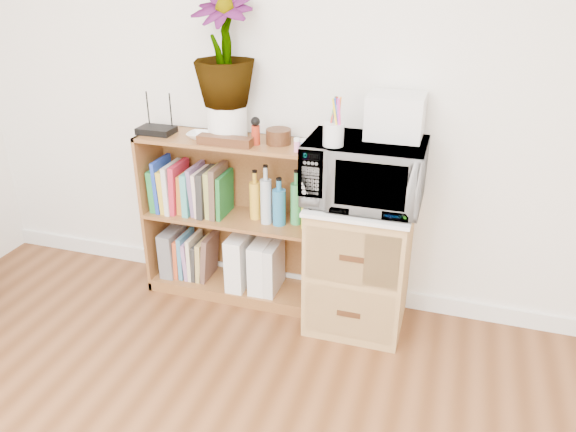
% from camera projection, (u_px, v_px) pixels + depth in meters
% --- Properties ---
extents(skirting_board, '(4.00, 0.02, 0.10)m').
position_uv_depth(skirting_board, '(297.00, 281.00, 3.38)').
color(skirting_board, white).
rests_on(skirting_board, ground).
extents(bookshelf, '(1.00, 0.30, 0.95)m').
position_uv_depth(bookshelf, '(232.00, 220.00, 3.18)').
color(bookshelf, brown).
rests_on(bookshelf, ground).
extents(wicker_unit, '(0.50, 0.45, 0.70)m').
position_uv_depth(wicker_unit, '(359.00, 265.00, 2.96)').
color(wicker_unit, '#9E7542').
rests_on(wicker_unit, ground).
extents(microwave, '(0.57, 0.39, 0.32)m').
position_uv_depth(microwave, '(364.00, 172.00, 2.73)').
color(microwave, white).
rests_on(microwave, wicker_unit).
extents(pen_cup, '(0.10, 0.10, 0.11)m').
position_uv_depth(pen_cup, '(333.00, 134.00, 2.58)').
color(pen_cup, silver).
rests_on(pen_cup, microwave).
extents(small_appliance, '(0.27, 0.22, 0.21)m').
position_uv_depth(small_appliance, '(395.00, 116.00, 2.67)').
color(small_appliance, white).
rests_on(small_appliance, microwave).
extents(router, '(0.19, 0.13, 0.04)m').
position_uv_depth(router, '(156.00, 130.00, 3.06)').
color(router, black).
rests_on(router, bookshelf).
extents(white_bowl, '(0.13, 0.13, 0.03)m').
position_uv_depth(white_bowl, '(200.00, 135.00, 2.98)').
color(white_bowl, white).
rests_on(white_bowl, bookshelf).
extents(plant_pot, '(0.21, 0.21, 0.18)m').
position_uv_depth(plant_pot, '(227.00, 122.00, 2.96)').
color(plant_pot, white).
rests_on(plant_pot, bookshelf).
extents(potted_plant, '(0.32, 0.32, 0.57)m').
position_uv_depth(potted_plant, '(224.00, 49.00, 2.80)').
color(potted_plant, '#3A6E2C').
rests_on(potted_plant, plant_pot).
extents(trinket_box, '(0.29, 0.07, 0.05)m').
position_uv_depth(trinket_box, '(225.00, 141.00, 2.87)').
color(trinket_box, '#3D2410').
rests_on(trinket_box, bookshelf).
extents(kokeshi_doll, '(0.04, 0.04, 0.10)m').
position_uv_depth(kokeshi_doll, '(256.00, 135.00, 2.87)').
color(kokeshi_doll, maroon).
rests_on(kokeshi_doll, bookshelf).
extents(wooden_bowl, '(0.13, 0.13, 0.08)m').
position_uv_depth(wooden_bowl, '(279.00, 136.00, 2.89)').
color(wooden_bowl, '#341B0E').
rests_on(wooden_bowl, bookshelf).
extents(paint_jars, '(0.11, 0.04, 0.05)m').
position_uv_depth(paint_jars, '(303.00, 147.00, 2.77)').
color(paint_jars, pink).
rests_on(paint_jars, bookshelf).
extents(file_box, '(0.08, 0.22, 0.28)m').
position_uv_depth(file_box, '(173.00, 251.00, 3.40)').
color(file_box, slate).
rests_on(file_box, bookshelf).
extents(magazine_holder_left, '(0.10, 0.26, 0.32)m').
position_uv_depth(magazine_holder_left, '(240.00, 259.00, 3.26)').
color(magazine_holder_left, white).
rests_on(magazine_holder_left, bookshelf).
extents(magazine_holder_mid, '(0.10, 0.24, 0.30)m').
position_uv_depth(magazine_holder_mid, '(262.00, 264.00, 3.23)').
color(magazine_holder_mid, white).
rests_on(magazine_holder_mid, bookshelf).
extents(magazine_holder_right, '(0.09, 0.24, 0.30)m').
position_uv_depth(magazine_holder_right, '(271.00, 266.00, 3.21)').
color(magazine_holder_right, silver).
rests_on(magazine_holder_right, bookshelf).
extents(cookbooks, '(0.44, 0.20, 0.30)m').
position_uv_depth(cookbooks, '(191.00, 189.00, 3.18)').
color(cookbooks, '#207937').
rests_on(cookbooks, bookshelf).
extents(liquor_bottles, '(0.45, 0.07, 0.32)m').
position_uv_depth(liquor_bottles, '(288.00, 199.00, 3.01)').
color(liquor_bottles, gold).
rests_on(liquor_bottles, bookshelf).
extents(lower_books, '(0.23, 0.19, 0.28)m').
position_uv_depth(lower_books, '(196.00, 256.00, 3.36)').
color(lower_books, '#CC4C24').
rests_on(lower_books, bookshelf).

